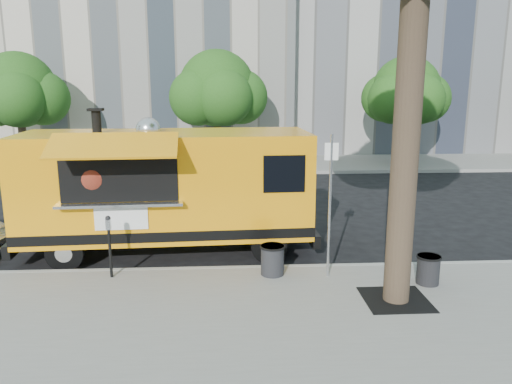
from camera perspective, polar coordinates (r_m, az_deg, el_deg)
ground at (r=12.12m, az=-0.58°, el=-7.61°), size 120.00×120.00×0.00m
sidewalk at (r=8.44m, az=0.75°, el=-16.51°), size 60.00×6.00×0.15m
curb at (r=11.22m, az=-0.36°, el=-8.89°), size 60.00×0.14×0.16m
far_sidewalk at (r=25.20m, az=-2.04°, el=3.18°), size 60.00×5.00×0.15m
tree_well at (r=9.96m, az=15.66°, el=-11.75°), size 1.20×1.20×0.02m
far_tree_a at (r=25.49m, az=-25.54°, el=10.46°), size 3.42×3.42×5.36m
far_tree_b at (r=24.07m, az=-4.49°, el=11.70°), size 3.60×3.60×5.50m
far_tree_c at (r=25.25m, az=16.78°, el=10.99°), size 3.24×3.24×5.21m
sign_post at (r=10.30m, az=8.46°, el=-0.66°), size 0.28×0.06×3.00m
parking_meter at (r=10.80m, az=-16.42°, el=-5.19°), size 0.11×0.11×1.33m
food_truck at (r=12.27m, az=-10.25°, el=0.53°), size 7.26×3.58×3.54m
trash_bin_left at (r=10.66m, az=1.90°, el=-7.67°), size 0.53×0.53×0.64m
trash_bin_right at (r=10.79m, az=19.09°, el=-8.29°), size 0.49×0.49×0.59m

